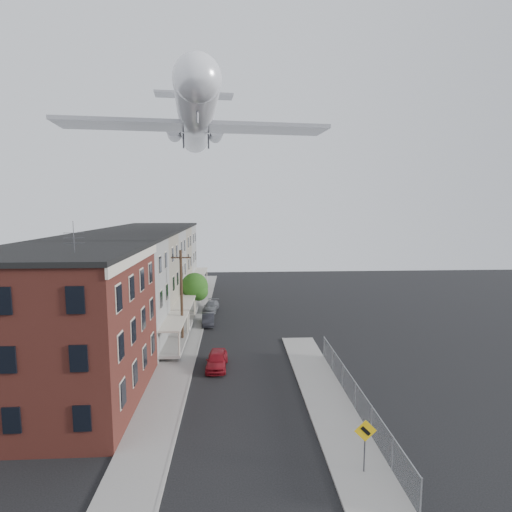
{
  "coord_description": "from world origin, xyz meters",
  "views": [
    {
      "loc": [
        -0.65,
        -18.73,
        12.97
      ],
      "look_at": [
        0.78,
        7.43,
        9.72
      ],
      "focal_mm": 28.0,
      "sensor_mm": 36.0,
      "label": 1
    }
  ],
  "objects_px": {
    "car_mid": "(208,319)",
    "street_tree": "(196,288)",
    "car_far": "(211,306)",
    "warning_sign": "(365,438)",
    "utility_pole": "(182,296)",
    "car_near": "(217,360)",
    "airplane": "(196,120)"
  },
  "relations": [
    {
      "from": "car_mid",
      "to": "street_tree",
      "type": "bearing_deg",
      "value": 111.72
    },
    {
      "from": "car_mid",
      "to": "car_far",
      "type": "relative_size",
      "value": 0.91
    },
    {
      "from": "warning_sign",
      "to": "utility_pole",
      "type": "bearing_deg",
      "value": 120.48
    },
    {
      "from": "car_near",
      "to": "airplane",
      "type": "height_order",
      "value": "airplane"
    },
    {
      "from": "warning_sign",
      "to": "car_near",
      "type": "bearing_deg",
      "value": 120.15
    },
    {
      "from": "airplane",
      "to": "car_far",
      "type": "bearing_deg",
      "value": 79.63
    },
    {
      "from": "warning_sign",
      "to": "car_near",
      "type": "relative_size",
      "value": 0.7
    },
    {
      "from": "utility_pole",
      "to": "car_near",
      "type": "distance_m",
      "value": 7.79
    },
    {
      "from": "utility_pole",
      "to": "car_near",
      "type": "bearing_deg",
      "value": -58.76
    },
    {
      "from": "car_far",
      "to": "utility_pole",
      "type": "bearing_deg",
      "value": -93.26
    },
    {
      "from": "street_tree",
      "to": "airplane",
      "type": "xyz_separation_m",
      "value": [
        0.67,
        -3.29,
        18.55
      ]
    },
    {
      "from": "car_near",
      "to": "street_tree",
      "type": "bearing_deg",
      "value": 103.65
    },
    {
      "from": "warning_sign",
      "to": "car_near",
      "type": "height_order",
      "value": "warning_sign"
    },
    {
      "from": "street_tree",
      "to": "car_far",
      "type": "xyz_separation_m",
      "value": [
        1.67,
        2.19,
        -2.85
      ]
    },
    {
      "from": "utility_pole",
      "to": "car_far",
      "type": "height_order",
      "value": "utility_pole"
    },
    {
      "from": "airplane",
      "to": "warning_sign",
      "type": "bearing_deg",
      "value": -68.32
    },
    {
      "from": "warning_sign",
      "to": "street_tree",
      "type": "height_order",
      "value": "street_tree"
    },
    {
      "from": "car_near",
      "to": "car_far",
      "type": "height_order",
      "value": "car_near"
    },
    {
      "from": "car_far",
      "to": "airplane",
      "type": "xyz_separation_m",
      "value": [
        -1.0,
        -5.48,
        21.41
      ]
    },
    {
      "from": "car_mid",
      "to": "car_far",
      "type": "distance_m",
      "value": 5.85
    },
    {
      "from": "utility_pole",
      "to": "airplane",
      "type": "distance_m",
      "value": 18.58
    },
    {
      "from": "street_tree",
      "to": "car_mid",
      "type": "bearing_deg",
      "value": -65.49
    },
    {
      "from": "street_tree",
      "to": "car_far",
      "type": "relative_size",
      "value": 1.26
    },
    {
      "from": "warning_sign",
      "to": "car_near",
      "type": "distance_m",
      "value": 15.43
    },
    {
      "from": "car_far",
      "to": "airplane",
      "type": "distance_m",
      "value": 22.12
    },
    {
      "from": "car_far",
      "to": "car_mid",
      "type": "bearing_deg",
      "value": -83.88
    },
    {
      "from": "street_tree",
      "to": "car_mid",
      "type": "distance_m",
      "value": 4.93
    },
    {
      "from": "street_tree",
      "to": "car_mid",
      "type": "relative_size",
      "value": 1.39
    },
    {
      "from": "street_tree",
      "to": "car_near",
      "type": "xyz_separation_m",
      "value": [
        3.14,
        -15.65,
        -2.76
      ]
    },
    {
      "from": "street_tree",
      "to": "airplane",
      "type": "bearing_deg",
      "value": -78.48
    },
    {
      "from": "car_mid",
      "to": "airplane",
      "type": "relative_size",
      "value": 0.12
    },
    {
      "from": "car_near",
      "to": "car_mid",
      "type": "distance_m",
      "value": 12.07
    }
  ]
}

